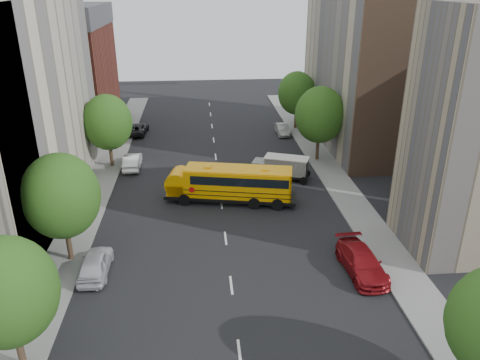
{
  "coord_description": "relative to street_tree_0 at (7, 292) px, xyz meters",
  "views": [
    {
      "loc": [
        -1.69,
        -33.03,
        18.13
      ],
      "look_at": [
        1.47,
        2.0,
        3.08
      ],
      "focal_mm": 35.0,
      "sensor_mm": 36.0,
      "label": 1
    }
  ],
  "objects": [
    {
      "name": "parked_car_2",
      "position": [
        1.4,
        39.34,
        -3.94
      ],
      "size": [
        2.71,
        5.19,
        1.4
      ],
      "primitive_type": "imported",
      "rotation": [
        0.0,
        0.0,
        3.06
      ],
      "color": "black",
      "rests_on": "ground"
    },
    {
      "name": "street_tree_1",
      "position": [
        0.0,
        10.0,
        0.31
      ],
      "size": [
        5.12,
        5.12,
        7.9
      ],
      "color": "#38281C",
      "rests_on": "ground"
    },
    {
      "name": "ground",
      "position": [
        11.0,
        14.0,
        -4.64
      ],
      "size": [
        120.0,
        120.0,
        0.0
      ],
      "primitive_type": "plane",
      "color": "black",
      "rests_on": "ground"
    },
    {
      "name": "school_bus",
      "position": [
        11.75,
        18.49,
        -2.82
      ],
      "size": [
        11.82,
        4.93,
        3.26
      ],
      "rotation": [
        0.0,
        0.0,
        -0.21
      ],
      "color": "black",
      "rests_on": "ground"
    },
    {
      "name": "building_left_redbrick",
      "position": [
        -7.0,
        42.0,
        1.86
      ],
      "size": [
        10.0,
        15.0,
        13.0
      ],
      "primitive_type": "cube",
      "color": "maroon",
      "rests_on": "ground"
    },
    {
      "name": "lane_markings",
      "position": [
        11.0,
        24.0,
        -4.64
      ],
      "size": [
        0.15,
        64.0,
        0.01
      ],
      "primitive_type": "cube",
      "color": "silver",
      "rests_on": "ground"
    },
    {
      "name": "parked_car_0",
      "position": [
        2.08,
        8.1,
        -3.86
      ],
      "size": [
        1.86,
        4.6,
        1.57
      ],
      "primitive_type": "imported",
      "rotation": [
        0.0,
        0.0,
        3.14
      ],
      "color": "silver",
      "rests_on": "ground"
    },
    {
      "name": "street_tree_4",
      "position": [
        22.0,
        28.0,
        0.43
      ],
      "size": [
        5.25,
        5.25,
        8.1
      ],
      "color": "#38281C",
      "rests_on": "ground"
    },
    {
      "name": "street_tree_0",
      "position": [
        0.0,
        0.0,
        0.0
      ],
      "size": [
        4.8,
        4.8,
        7.41
      ],
      "color": "#38281C",
      "rests_on": "ground"
    },
    {
      "name": "parked_car_3",
      "position": [
        19.8,
        6.67,
        -3.84
      ],
      "size": [
        2.59,
        5.64,
        1.6
      ],
      "primitive_type": "imported",
      "rotation": [
        0.0,
        0.0,
        0.07
      ],
      "color": "maroon",
      "rests_on": "ground"
    },
    {
      "name": "safari_truck",
      "position": [
        17.28,
        23.31,
        -3.44
      ],
      "size": [
        5.59,
        3.63,
        2.27
      ],
      "rotation": [
        0.0,
        0.0,
        -0.37
      ],
      "color": "black",
      "rests_on": "ground"
    },
    {
      "name": "parked_car_5",
      "position": [
        19.8,
        37.51,
        -3.98
      ],
      "size": [
        1.45,
        4.02,
        1.32
      ],
      "primitive_type": "imported",
      "rotation": [
        0.0,
        0.0,
        0.01
      ],
      "color": "gray",
      "rests_on": "ground"
    },
    {
      "name": "street_tree_2",
      "position": [
        0.0,
        28.0,
        0.19
      ],
      "size": [
        4.99,
        4.99,
        7.71
      ],
      "color": "#38281C",
      "rests_on": "ground"
    },
    {
      "name": "sidewalk_left",
      "position": [
        -0.5,
        19.0,
        -4.58
      ],
      "size": [
        3.0,
        80.0,
        0.12
      ],
      "primitive_type": "cube",
      "color": "slate",
      "rests_on": "ground"
    },
    {
      "name": "building_right_far",
      "position": [
        29.0,
        34.0,
        4.36
      ],
      "size": [
        10.0,
        22.0,
        18.0
      ],
      "primitive_type": "cube",
      "color": "tan",
      "rests_on": "ground"
    },
    {
      "name": "parked_car_1",
      "position": [
        2.2,
        27.37,
        -3.88
      ],
      "size": [
        1.7,
        4.65,
        1.52
      ],
      "primitive_type": "imported",
      "rotation": [
        0.0,
        0.0,
        3.16
      ],
      "color": "silver",
      "rests_on": "ground"
    },
    {
      "name": "sidewalk_right",
      "position": [
        22.5,
        19.0,
        -4.58
      ],
      "size": [
        3.0,
        80.0,
        0.12
      ],
      "primitive_type": "cube",
      "color": "slate",
      "rests_on": "ground"
    },
    {
      "name": "street_tree_5",
      "position": [
        22.0,
        40.0,
        0.06
      ],
      "size": [
        4.86,
        4.86,
        7.51
      ],
      "color": "#38281C",
      "rests_on": "ground"
    },
    {
      "name": "building_right_sidewall",
      "position": [
        29.0,
        23.0,
        4.36
      ],
      "size": [
        10.1,
        0.3,
        18.0
      ],
      "primitive_type": "cube",
      "color": "brown",
      "rests_on": "ground"
    }
  ]
}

